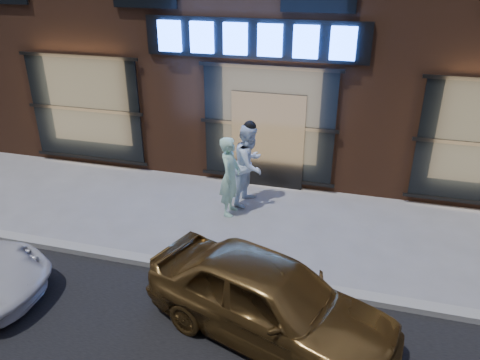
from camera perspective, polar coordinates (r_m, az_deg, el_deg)
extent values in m
plane|color=slate|center=(8.71, -2.48, -11.60)|extent=(90.00, 90.00, 0.00)
cube|color=gray|center=(8.68, -2.49, -11.28)|extent=(60.00, 0.25, 0.12)
cube|color=black|center=(11.00, 1.63, 16.80)|extent=(5.20, 0.06, 0.90)
cube|color=black|center=(11.49, 3.39, 4.75)|extent=(1.80, 0.10, 2.40)
cube|color=#FFBF72|center=(13.31, -18.25, 8.25)|extent=(3.00, 0.04, 2.60)
cube|color=black|center=(13.28, -18.34, 8.19)|extent=(3.20, 0.06, 2.80)
cube|color=#FFBF72|center=(11.41, 3.50, 6.73)|extent=(3.00, 0.04, 2.60)
cube|color=black|center=(11.37, 3.46, 6.67)|extent=(3.20, 0.06, 2.80)
cube|color=#2659FF|center=(11.57, -8.56, 16.97)|extent=(0.55, 0.12, 0.70)
cube|color=#2659FF|center=(11.27, -4.66, 16.95)|extent=(0.55, 0.12, 0.70)
cube|color=#2659FF|center=(11.03, -0.57, 16.84)|extent=(0.55, 0.12, 0.70)
cube|color=#2659FF|center=(10.84, 3.68, 16.64)|extent=(0.55, 0.12, 0.70)
cube|color=#2659FF|center=(10.70, 8.04, 16.34)|extent=(0.55, 0.12, 0.70)
cube|color=#2659FF|center=(10.63, 12.48, 15.95)|extent=(0.55, 0.12, 0.70)
imported|color=#C2FFE3|center=(10.27, -1.23, 0.45)|extent=(0.44, 0.67, 1.82)
imported|color=white|center=(10.75, 1.17, 1.92)|extent=(0.91, 1.07, 1.92)
imported|color=brown|center=(7.17, 3.58, -14.30)|extent=(4.20, 2.73, 1.33)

